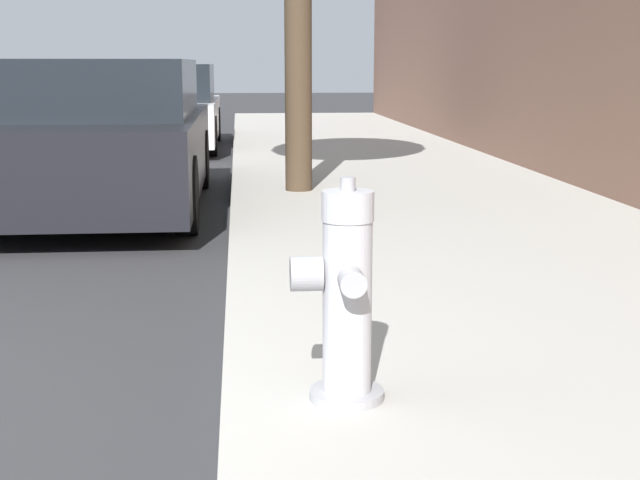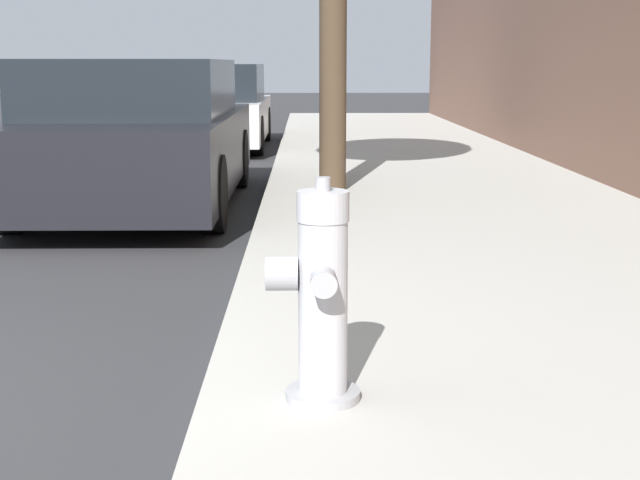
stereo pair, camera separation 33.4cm
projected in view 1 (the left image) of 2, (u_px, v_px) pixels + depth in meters
fire_hydrant at (345, 298)px, 3.32m from camera, size 0.36×0.38×0.85m
parked_car_near at (103, 138)px, 8.49m from camera, size 1.89×4.51×1.43m
parked_car_mid at (165, 109)px, 14.63m from camera, size 1.75×4.28×1.38m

